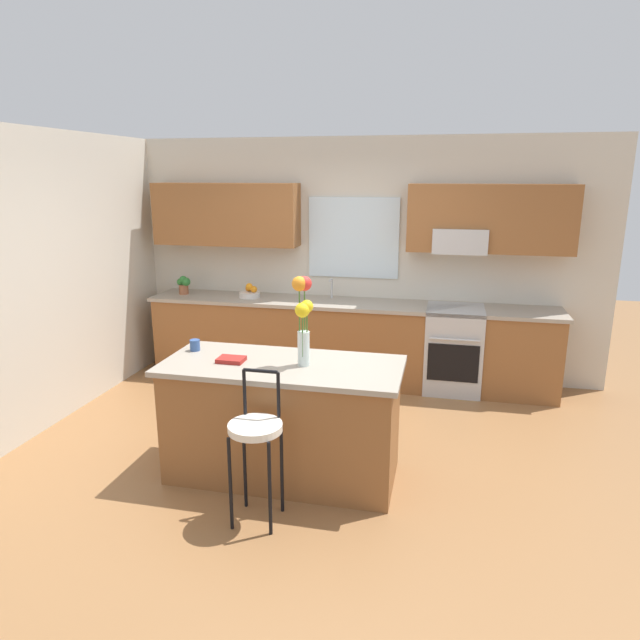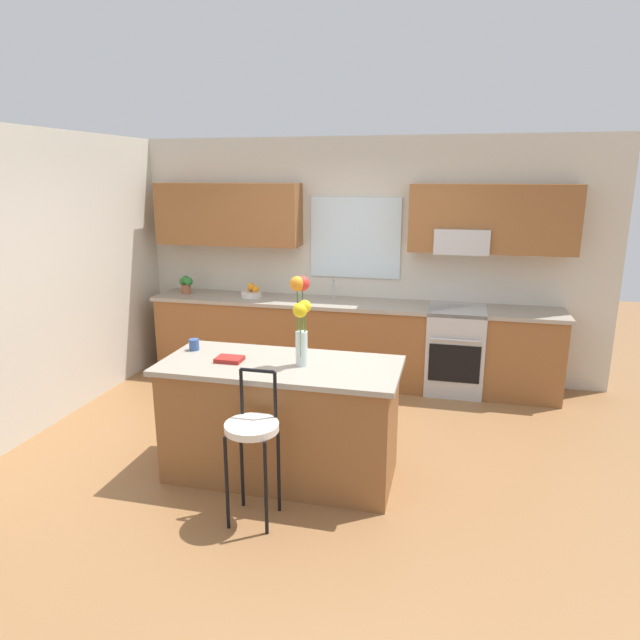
# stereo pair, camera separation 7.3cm
# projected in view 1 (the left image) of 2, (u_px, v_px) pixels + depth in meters

# --- Properties ---
(ground_plane) EXTENTS (14.00, 14.00, 0.00)m
(ground_plane) POSITION_uv_depth(u_px,v_px,m) (313.00, 448.00, 4.88)
(ground_plane) COLOR olive
(wall_left) EXTENTS (0.12, 4.60, 2.70)m
(wall_left) POSITION_uv_depth(u_px,v_px,m) (59.00, 276.00, 5.37)
(wall_left) COLOR beige
(wall_left) RESTS_ON ground
(back_wall_assembly) EXTENTS (5.60, 0.50, 2.70)m
(back_wall_assembly) POSITION_uv_depth(u_px,v_px,m) (355.00, 246.00, 6.37)
(back_wall_assembly) COLOR beige
(back_wall_assembly) RESTS_ON ground
(counter_run) EXTENTS (4.56, 0.64, 0.92)m
(counter_run) POSITION_uv_depth(u_px,v_px,m) (348.00, 341.00, 6.36)
(counter_run) COLOR brown
(counter_run) RESTS_ON ground
(sink_faucet) EXTENTS (0.02, 0.13, 0.23)m
(sink_faucet) POSITION_uv_depth(u_px,v_px,m) (331.00, 286.00, 6.40)
(sink_faucet) COLOR #B7BABC
(sink_faucet) RESTS_ON counter_run
(oven_range) EXTENTS (0.60, 0.64, 0.92)m
(oven_range) POSITION_uv_depth(u_px,v_px,m) (453.00, 349.00, 6.09)
(oven_range) COLOR #B7BABC
(oven_range) RESTS_ON ground
(kitchen_island) EXTENTS (1.81, 0.81, 0.92)m
(kitchen_island) POSITION_uv_depth(u_px,v_px,m) (283.00, 419.00, 4.34)
(kitchen_island) COLOR brown
(kitchen_island) RESTS_ON ground
(bar_stool_near) EXTENTS (0.36, 0.36, 1.04)m
(bar_stool_near) POSITION_uv_depth(u_px,v_px,m) (256.00, 434.00, 3.71)
(bar_stool_near) COLOR black
(bar_stool_near) RESTS_ON ground
(flower_vase) EXTENTS (0.16, 0.19, 0.67)m
(flower_vase) POSITION_uv_depth(u_px,v_px,m) (303.00, 312.00, 4.08)
(flower_vase) COLOR silver
(flower_vase) RESTS_ON kitchen_island
(mug_ceramic) EXTENTS (0.08, 0.08, 0.09)m
(mug_ceramic) POSITION_uv_depth(u_px,v_px,m) (195.00, 345.00, 4.52)
(mug_ceramic) COLOR #33518C
(mug_ceramic) RESTS_ON kitchen_island
(cookbook) EXTENTS (0.20, 0.15, 0.03)m
(cookbook) POSITION_uv_depth(u_px,v_px,m) (231.00, 360.00, 4.25)
(cookbook) COLOR maroon
(cookbook) RESTS_ON kitchen_island
(fruit_bowl_oranges) EXTENTS (0.24, 0.24, 0.16)m
(fruit_bowl_oranges) POSITION_uv_depth(u_px,v_px,m) (250.00, 293.00, 6.49)
(fruit_bowl_oranges) COLOR silver
(fruit_bowl_oranges) RESTS_ON counter_run
(potted_plant_small) EXTENTS (0.17, 0.12, 0.22)m
(potted_plant_small) POSITION_uv_depth(u_px,v_px,m) (184.00, 284.00, 6.64)
(potted_plant_small) COLOR #9E5B3D
(potted_plant_small) RESTS_ON counter_run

